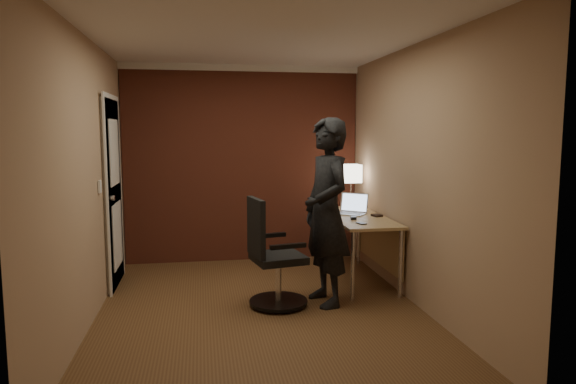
% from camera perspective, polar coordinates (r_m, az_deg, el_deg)
% --- Properties ---
extents(room, '(4.00, 4.00, 4.00)m').
position_cam_1_polar(room, '(6.18, -7.27, 3.89)').
color(room, brown).
rests_on(room, ground).
extents(desk, '(0.60, 1.50, 0.73)m').
position_cam_1_polar(desk, '(5.85, 8.31, -3.86)').
color(desk, tan).
rests_on(desk, ground).
extents(desk_lamp, '(0.22, 0.22, 0.54)m').
position_cam_1_polar(desk_lamp, '(6.38, 7.02, 1.99)').
color(desk_lamp, silver).
rests_on(desk_lamp, desk).
extents(laptop, '(0.42, 0.41, 0.23)m').
position_cam_1_polar(laptop, '(5.94, 7.13, -1.80)').
color(laptop, silver).
rests_on(laptop, desk).
extents(mouse, '(0.08, 0.11, 0.03)m').
position_cam_1_polar(mouse, '(5.57, 7.28, -2.87)').
color(mouse, black).
rests_on(mouse, desk).
extents(phone, '(0.09, 0.13, 0.01)m').
position_cam_1_polar(phone, '(5.32, 8.15, -3.46)').
color(phone, black).
rests_on(phone, desk).
extents(wallet, '(0.12, 0.13, 0.02)m').
position_cam_1_polar(wallet, '(5.80, 9.84, -2.58)').
color(wallet, black).
rests_on(wallet, desk).
extents(office_chair, '(0.56, 0.63, 1.03)m').
position_cam_1_polar(office_chair, '(4.92, -1.81, -7.57)').
color(office_chair, black).
rests_on(office_chair, ground).
extents(person, '(0.55, 0.73, 1.80)m').
position_cam_1_polar(person, '(4.94, 4.30, -2.23)').
color(person, black).
rests_on(person, ground).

